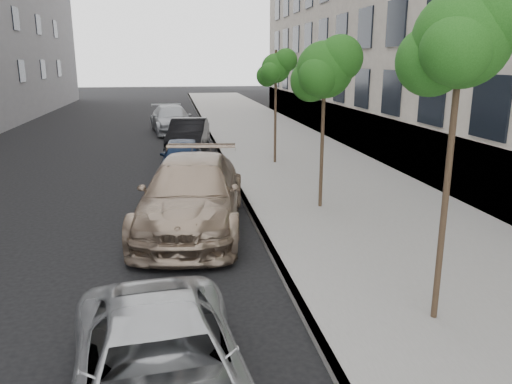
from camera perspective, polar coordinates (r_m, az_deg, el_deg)
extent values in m
cube|color=gray|center=(30.04, 0.58, 6.91)|extent=(6.40, 72.00, 0.14)
cube|color=#9E9B93|center=(29.66, -5.41, 6.74)|extent=(0.15, 72.00, 0.14)
cylinder|color=#38281C|center=(8.08, 21.18, 2.83)|extent=(0.10, 0.10, 5.05)
sphere|color=#1C5014|center=(7.94, 22.44, 15.83)|extent=(1.39, 1.39, 1.39)
sphere|color=#1C5014|center=(7.98, 25.69, 17.66)|extent=(1.11, 1.11, 1.11)
sphere|color=#1C5014|center=(8.00, 19.39, 13.93)|extent=(1.04, 1.04, 1.04)
cylinder|color=#38281C|center=(14.03, 7.63, 7.30)|extent=(0.10, 0.10, 4.52)
sphere|color=#1C5014|center=(13.92, 7.86, 13.68)|extent=(1.53, 1.53, 1.53)
sphere|color=#1C5014|center=(13.83, 9.58, 14.85)|extent=(1.22, 1.22, 1.22)
sphere|color=#1C5014|center=(14.08, 6.31, 12.51)|extent=(1.15, 1.15, 1.15)
cylinder|color=#38281C|center=(20.30, 2.23, 9.63)|extent=(0.10, 0.10, 4.47)
sphere|color=#1C5014|center=(20.22, 2.28, 13.96)|extent=(1.15, 1.15, 1.15)
sphere|color=#1C5014|center=(20.10, 3.42, 14.80)|extent=(0.92, 0.92, 0.92)
sphere|color=#1C5014|center=(20.41, 1.28, 13.13)|extent=(0.86, 0.86, 0.86)
imported|color=#B5B8BA|center=(6.32, -10.83, -19.88)|extent=(2.57, 4.79, 1.28)
imported|color=gray|center=(12.83, -7.32, -0.27)|extent=(3.37, 6.45, 1.78)
imported|color=#111F3A|center=(19.13, -8.46, 4.01)|extent=(1.75, 3.99, 1.34)
imported|color=black|center=(23.95, -7.73, 6.44)|extent=(2.31, 4.85, 1.54)
imported|color=#9DA1A5|center=(30.50, -9.62, 8.19)|extent=(2.88, 5.68, 1.58)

